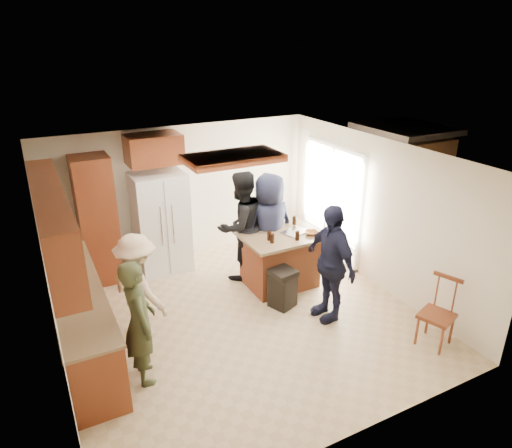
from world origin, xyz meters
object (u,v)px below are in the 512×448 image
kitchen_island (280,259)px  person_counter (138,287)px  trash_bin (283,288)px  person_front_left (139,322)px  person_behind_left (241,226)px  refrigerator (161,222)px  spindle_chair (437,315)px  person_behind_right (269,227)px  person_side_right (330,263)px

kitchen_island → person_counter: bearing=-172.0°
trash_bin → person_front_left: bearing=-165.5°
person_behind_left → kitchen_island: bearing=116.1°
person_behind_left → trash_bin: bearing=83.1°
refrigerator → spindle_chair: size_ratio=1.81×
person_behind_right → trash_bin: 1.18m
person_counter → trash_bin: bearing=-121.8°
refrigerator → person_side_right: bearing=-56.6°
person_front_left → person_side_right: person_side_right is taller
kitchen_island → person_behind_left: bearing=130.2°
person_front_left → spindle_chair: (3.73, -1.17, -0.36)m
person_behind_left → person_counter: bearing=9.8°
person_behind_right → trash_bin: size_ratio=2.98×
spindle_chair → refrigerator: bearing=124.5°
person_front_left → kitchen_island: bearing=-62.5°
person_counter → person_behind_right: bearing=-98.7°
person_side_right → person_behind_right: bearing=-172.8°
person_front_left → refrigerator: (1.07, 2.70, 0.09)m
person_behind_right → person_counter: (-2.43, -0.68, -0.17)m
person_side_right → person_behind_left: bearing=-159.8°
person_behind_right → person_front_left: bearing=27.7°
person_behind_left → kitchen_island: person_behind_left is taller
person_counter → kitchen_island: bearing=-106.3°
person_counter → kitchen_island: person_counter is taller
person_behind_right → person_side_right: (0.18, -1.51, -0.04)m
refrigerator → person_behind_left: bearing=-39.5°
person_behind_left → trash_bin: 1.34m
refrigerator → spindle_chair: bearing=-55.5°
person_behind_right → refrigerator: bearing=-39.0°
person_side_right → kitchen_island: size_ratio=1.41×
person_front_left → refrigerator: size_ratio=0.90×
spindle_chair → trash_bin: bearing=127.9°
person_counter → kitchen_island: 2.49m
person_counter → spindle_chair: bearing=-144.6°
person_behind_left → person_side_right: size_ratio=1.07×
person_behind_right → spindle_chair: (1.10, -2.74, -0.48)m
refrigerator → trash_bin: (1.27, -2.09, -0.58)m
spindle_chair → person_front_left: bearing=162.5°
person_behind_left → kitchen_island: 0.86m
person_counter → refrigerator: 2.01m
person_side_right → trash_bin: (-0.47, 0.55, -0.58)m
person_counter → spindle_chair: 4.10m
person_side_right → person_counter: bearing=-107.2°
person_front_left → person_counter: size_ratio=1.05×
person_behind_left → person_side_right: person_behind_left is taller
person_behind_right → person_side_right: person_behind_right is taller
person_front_left → person_behind_left: 2.83m
person_front_left → spindle_chair: person_front_left is taller
kitchen_island → trash_bin: bearing=-116.2°
person_behind_right → kitchen_island: person_behind_right is taller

